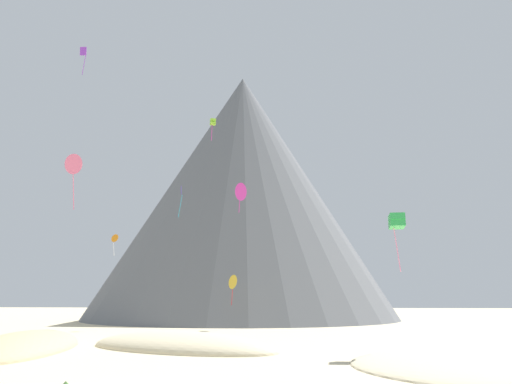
{
  "coord_description": "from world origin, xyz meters",
  "views": [
    {
      "loc": [
        8.0,
        -26.91,
        4.75
      ],
      "look_at": [
        2.88,
        34.62,
        17.47
      ],
      "focal_mm": 35.74,
      "sensor_mm": 36.0,
      "label": 1
    }
  ],
  "objects": [
    {
      "name": "kite_orange_low",
      "position": [
        -21.02,
        51.63,
        13.77
      ],
      "size": [
        1.43,
        0.92,
        3.51
      ],
      "rotation": [
        0.0,
        0.0,
        2.83
      ],
      "color": "orange"
    },
    {
      "name": "dune_foreground_left",
      "position": [
        21.45,
        10.63,
        0.0
      ],
      "size": [
        25.31,
        26.03,
        1.62
      ],
      "primitive_type": "ellipsoid",
      "rotation": [
        0.0,
        0.0,
        1.89
      ],
      "color": "beige",
      "rests_on": "ground_plane"
    },
    {
      "name": "kite_rainbow_mid",
      "position": [
        -15.81,
        24.05,
        18.6
      ],
      "size": [
        2.26,
        0.95,
        6.01
      ],
      "rotation": [
        0.0,
        0.0,
        2.95
      ],
      "color": "#E5668C"
    },
    {
      "name": "kite_gold_low",
      "position": [
        -1.79,
        49.88,
        6.88
      ],
      "size": [
        1.85,
        1.96,
        4.5
      ],
      "rotation": [
        0.0,
        0.0,
        2.31
      ],
      "color": "gold"
    },
    {
      "name": "dune_midground",
      "position": [
        -17.27,
        20.16,
        0.0
      ],
      "size": [
        13.93,
        26.26,
        3.14
      ],
      "primitive_type": "ellipsoid",
      "rotation": [
        0.0,
        0.0,
        1.81
      ],
      "color": "#C6B284",
      "rests_on": "ground_plane"
    },
    {
      "name": "dune_foreground_right",
      "position": [
        -3.12,
        21.85,
        0.0
      ],
      "size": [
        22.92,
        18.56,
        3.06
      ],
      "primitive_type": "ellipsoid",
      "rotation": [
        0.0,
        0.0,
        2.65
      ],
      "color": "beige",
      "rests_on": "ground_plane"
    },
    {
      "name": "kite_indigo_mid",
      "position": [
        -11.66,
        56.09,
        21.75
      ],
      "size": [
        0.52,
        1.05,
        5.46
      ],
      "rotation": [
        0.0,
        0.0,
        4.1
      ],
      "color": "#5138B2"
    },
    {
      "name": "kite_violet_high",
      "position": [
        -24.39,
        42.76,
        41.28
      ],
      "size": [
        1.1,
        0.45,
        4.66
      ],
      "rotation": [
        0.0,
        0.0,
        5.69
      ],
      "color": "purple"
    },
    {
      "name": "rock_massif",
      "position": [
        -3.14,
        86.24,
        25.7
      ],
      "size": [
        93.85,
        93.85,
        55.82
      ],
      "color": "slate",
      "rests_on": "ground_plane"
    },
    {
      "name": "kite_lime_high",
      "position": [
        -3.74,
        40.71,
        28.89
      ],
      "size": [
        0.96,
        0.96,
        3.12
      ],
      "rotation": [
        0.0,
        0.0,
        3.53
      ],
      "color": "#8CD133"
    },
    {
      "name": "kite_green_low",
      "position": [
        16.74,
        18.65,
        11.29
      ],
      "size": [
        1.32,
        1.39,
        5.12
      ],
      "rotation": [
        0.0,
        0.0,
        3.13
      ],
      "color": "green"
    },
    {
      "name": "kite_magenta_mid",
      "position": [
        0.47,
        38.69,
        18.36
      ],
      "size": [
        1.67,
        2.22,
        4.0
      ],
      "rotation": [
        0.0,
        0.0,
        4.13
      ],
      "color": "#D1339E"
    }
  ]
}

